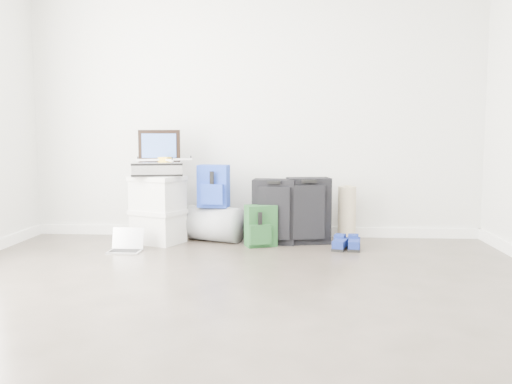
# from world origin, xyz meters

# --- Properties ---
(ground) EXTENTS (5.00, 5.00, 0.00)m
(ground) POSITION_xyz_m (0.00, 0.00, 0.00)
(ground) COLOR #352F26
(ground) RESTS_ON ground
(room_envelope) EXTENTS (4.52, 5.02, 2.71)m
(room_envelope) POSITION_xyz_m (0.00, 0.02, 1.72)
(room_envelope) COLOR silver
(room_envelope) RESTS_ON ground
(boxes_stack) EXTENTS (0.56, 0.51, 0.64)m
(boxes_stack) POSITION_xyz_m (-0.89, 2.09, 0.32)
(boxes_stack) COLOR silver
(boxes_stack) RESTS_ON ground
(briefcase) EXTENTS (0.52, 0.43, 0.13)m
(briefcase) POSITION_xyz_m (-0.89, 2.09, 0.71)
(briefcase) COLOR #B2B2B7
(briefcase) RESTS_ON boxes_stack
(painting) EXTENTS (0.40, 0.04, 0.30)m
(painting) POSITION_xyz_m (-0.89, 2.18, 0.92)
(painting) COLOR black
(painting) RESTS_ON briefcase
(drone) EXTENTS (0.47, 0.47, 0.05)m
(drone) POSITION_xyz_m (-0.81, 2.07, 0.80)
(drone) COLOR gold
(drone) RESTS_ON briefcase
(duffel_bag) EXTENTS (0.63, 0.52, 0.34)m
(duffel_bag) POSITION_xyz_m (-0.37, 2.21, 0.17)
(duffel_bag) COLOR gray
(duffel_bag) RESTS_ON ground
(blue_backpack) EXTENTS (0.30, 0.24, 0.40)m
(blue_backpack) POSITION_xyz_m (-0.37, 2.18, 0.53)
(blue_backpack) COLOR #161C93
(blue_backpack) RESTS_ON duffel_bag
(large_suitcase) EXTENTS (0.41, 0.29, 0.61)m
(large_suitcase) POSITION_xyz_m (0.21, 2.12, 0.31)
(large_suitcase) COLOR black
(large_suitcase) RESTS_ON ground
(green_backpack) EXTENTS (0.31, 0.28, 0.38)m
(green_backpack) POSITION_xyz_m (0.09, 1.98, 0.19)
(green_backpack) COLOR #163D1C
(green_backpack) RESTS_ON ground
(carry_on) EXTENTS (0.43, 0.32, 0.62)m
(carry_on) POSITION_xyz_m (0.53, 2.16, 0.31)
(carry_on) COLOR black
(carry_on) RESTS_ON ground
(shoes) EXTENTS (0.29, 0.29, 0.09)m
(shoes) POSITION_xyz_m (0.88, 1.90, 0.04)
(shoes) COLOR black
(shoes) RESTS_ON ground
(rolled_rug) EXTENTS (0.17, 0.17, 0.53)m
(rolled_rug) POSITION_xyz_m (0.91, 2.31, 0.27)
(rolled_rug) COLOR tan
(rolled_rug) RESTS_ON ground
(laptop) EXTENTS (0.29, 0.21, 0.20)m
(laptop) POSITION_xyz_m (-1.09, 1.69, 0.05)
(laptop) COLOR silver
(laptop) RESTS_ON ground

